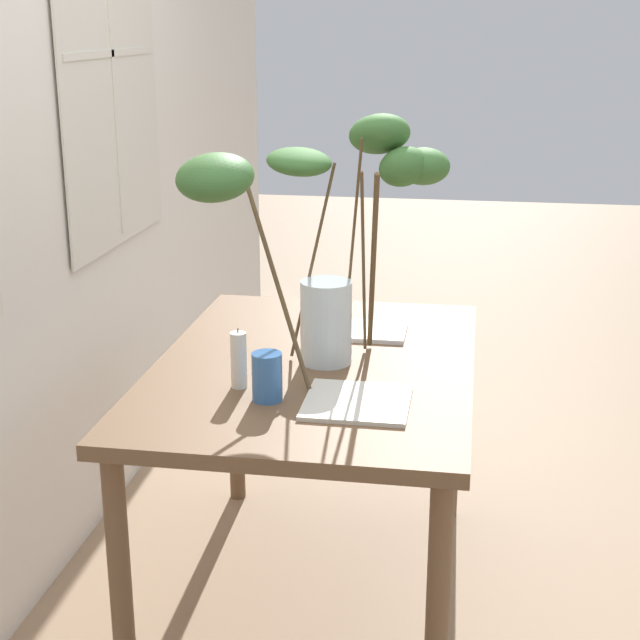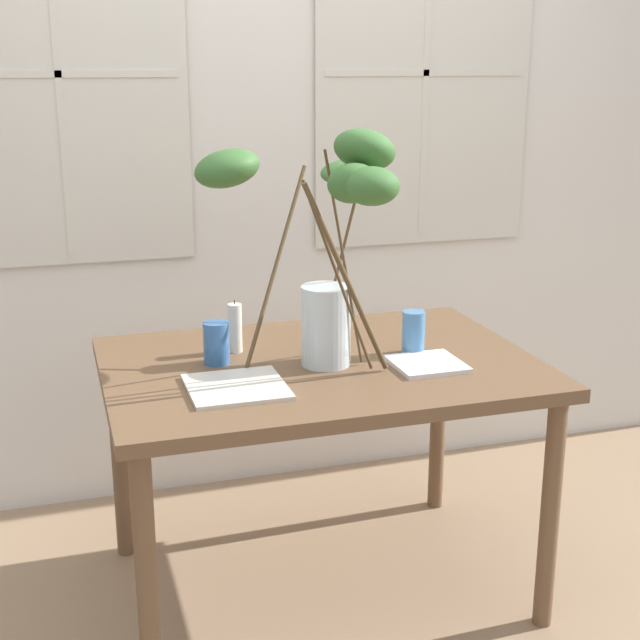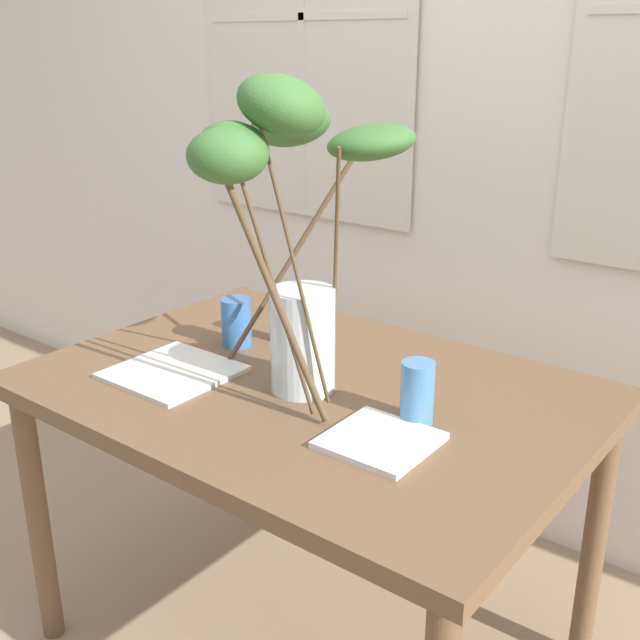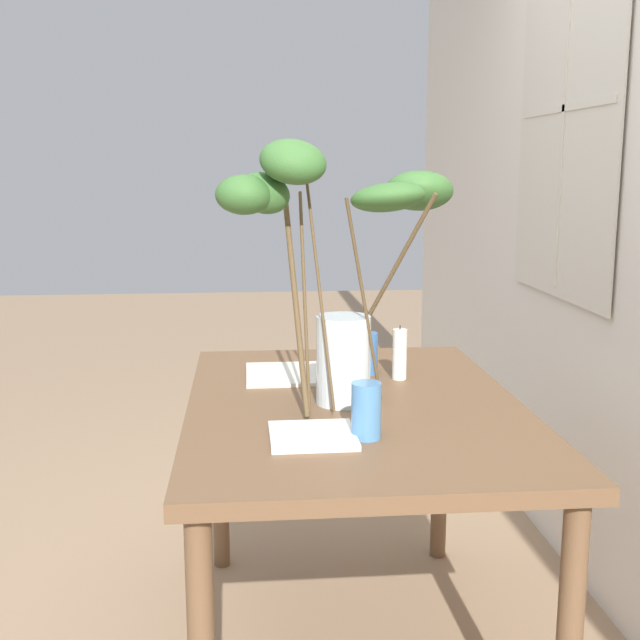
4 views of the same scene
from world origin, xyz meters
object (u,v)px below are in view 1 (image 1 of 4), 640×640
(dining_table, at_px, (315,389))
(plate_square_right, at_px, (374,331))
(vase_with_branches, at_px, (326,218))
(drinking_glass_blue_left, at_px, (267,377))
(drinking_glass_blue_right, at_px, (334,310))
(pillar_candle, at_px, (239,360))
(plate_square_left, at_px, (357,402))

(dining_table, distance_m, plate_square_right, 0.34)
(vase_with_branches, relative_size, drinking_glass_blue_left, 5.72)
(drinking_glass_blue_right, xyz_separation_m, pillar_candle, (-0.53, 0.18, 0.01))
(vase_with_branches, bearing_deg, drinking_glass_blue_right, 3.97)
(dining_table, relative_size, plate_square_right, 6.36)
(drinking_glass_blue_left, distance_m, pillar_candle, 0.12)
(dining_table, xyz_separation_m, drinking_glass_blue_left, (-0.30, 0.07, 0.15))
(vase_with_branches, xyz_separation_m, pillar_candle, (-0.21, 0.20, -0.35))
(drinking_glass_blue_left, bearing_deg, drinking_glass_blue_right, -8.08)
(dining_table, xyz_separation_m, vase_with_branches, (-0.01, -0.03, 0.52))
(plate_square_left, distance_m, plate_square_right, 0.59)
(drinking_glass_blue_right, height_order, plate_square_right, drinking_glass_blue_right)
(drinking_glass_blue_left, bearing_deg, plate_square_right, -19.67)
(vase_with_branches, distance_m, plate_square_left, 0.52)
(plate_square_left, bearing_deg, vase_with_branches, 24.56)
(drinking_glass_blue_left, height_order, drinking_glass_blue_right, drinking_glass_blue_right)
(drinking_glass_blue_left, xyz_separation_m, plate_square_right, (0.60, -0.21, -0.06))
(drinking_glass_blue_left, relative_size, plate_square_right, 0.63)
(plate_square_left, bearing_deg, plate_square_right, 2.14)
(plate_square_left, bearing_deg, drinking_glass_blue_left, 92.28)
(vase_with_branches, distance_m, drinking_glass_blue_right, 0.48)
(drinking_glass_blue_left, bearing_deg, plate_square_left, -87.72)
(drinking_glass_blue_left, distance_m, drinking_glass_blue_right, 0.61)
(dining_table, relative_size, pillar_candle, 7.80)
(dining_table, relative_size, drinking_glass_blue_left, 10.07)
(drinking_glass_blue_left, height_order, pillar_candle, pillar_candle)
(plate_square_left, distance_m, pillar_candle, 0.34)
(drinking_glass_blue_right, distance_m, plate_square_right, 0.14)
(drinking_glass_blue_left, xyz_separation_m, plate_square_left, (0.01, -0.24, -0.06))
(vase_with_branches, distance_m, drinking_glass_blue_left, 0.48)
(drinking_glass_blue_left, height_order, plate_square_right, drinking_glass_blue_left)
(drinking_glass_blue_right, relative_size, plate_square_right, 0.67)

